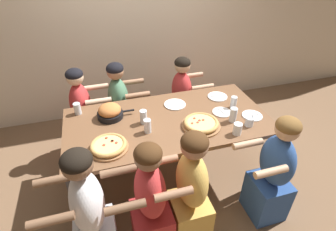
{
  "coord_description": "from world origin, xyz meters",
  "views": [
    {
      "loc": [
        -0.6,
        -2.03,
        2.28
      ],
      "look_at": [
        0.0,
        0.0,
        0.84
      ],
      "focal_mm": 28.0,
      "sensor_mm": 36.0,
      "label": 1
    }
  ],
  "objects_px": {
    "diner_near_midleft": "(150,204)",
    "drinking_glass_d": "(148,127)",
    "drinking_glass_e": "(144,117)",
    "diner_far_midleft": "(120,110)",
    "drinking_glass_a": "(77,109)",
    "diner_far_left": "(84,117)",
    "pizza_board_second": "(109,146)",
    "empty_plate_a": "(222,112)",
    "diner_near_right": "(273,174)",
    "drinking_glass_c": "(233,115)",
    "pizza_board_main": "(201,124)",
    "drinking_glass_f": "(237,130)",
    "empty_plate_c": "(252,116)",
    "diner_near_left": "(91,216)",
    "diner_near_center": "(190,193)",
    "cocktail_glass_blue": "(249,122)",
    "empty_plate_b": "(217,97)",
    "diner_far_midright": "(182,101)",
    "drinking_glass_b": "(233,103)",
    "skillet_bowl": "(110,112)",
    "empty_plate_d": "(175,104)"
  },
  "relations": [
    {
      "from": "drinking_glass_b",
      "to": "drinking_glass_e",
      "type": "relative_size",
      "value": 0.93
    },
    {
      "from": "diner_near_midleft",
      "to": "diner_near_left",
      "type": "distance_m",
      "value": 0.46
    },
    {
      "from": "empty_plate_c",
      "to": "diner_far_left",
      "type": "bearing_deg",
      "value": 151.58
    },
    {
      "from": "drinking_glass_d",
      "to": "diner_near_right",
      "type": "xyz_separation_m",
      "value": [
        1.0,
        -0.59,
        -0.33
      ]
    },
    {
      "from": "drinking_glass_e",
      "to": "diner_far_midleft",
      "type": "height_order",
      "value": "diner_far_midleft"
    },
    {
      "from": "diner_near_right",
      "to": "drinking_glass_c",
      "type": "bearing_deg",
      "value": 17.99
    },
    {
      "from": "empty_plate_d",
      "to": "drinking_glass_e",
      "type": "xyz_separation_m",
      "value": [
        -0.39,
        -0.23,
        0.06
      ]
    },
    {
      "from": "skillet_bowl",
      "to": "diner_near_left",
      "type": "relative_size",
      "value": 0.31
    },
    {
      "from": "diner_near_midleft",
      "to": "diner_far_midright",
      "type": "bearing_deg",
      "value": -27.74
    },
    {
      "from": "pizza_board_second",
      "to": "empty_plate_c",
      "type": "height_order",
      "value": "pizza_board_second"
    },
    {
      "from": "diner_near_left",
      "to": "empty_plate_a",
      "type": "bearing_deg",
      "value": -63.76
    },
    {
      "from": "diner_near_midleft",
      "to": "drinking_glass_d",
      "type": "bearing_deg",
      "value": -12.0
    },
    {
      "from": "drinking_glass_a",
      "to": "drinking_glass_e",
      "type": "relative_size",
      "value": 0.85
    },
    {
      "from": "drinking_glass_c",
      "to": "drinking_glass_a",
      "type": "bearing_deg",
      "value": 158.7
    },
    {
      "from": "drinking_glass_c",
      "to": "diner_near_left",
      "type": "distance_m",
      "value": 1.54
    },
    {
      "from": "diner_near_right",
      "to": "diner_near_left",
      "type": "distance_m",
      "value": 1.59
    },
    {
      "from": "empty_plate_c",
      "to": "drinking_glass_b",
      "type": "relative_size",
      "value": 1.55
    },
    {
      "from": "empty_plate_a",
      "to": "pizza_board_second",
      "type": "bearing_deg",
      "value": -168.86
    },
    {
      "from": "drinking_glass_f",
      "to": "diner_far_midright",
      "type": "distance_m",
      "value": 1.17
    },
    {
      "from": "drinking_glass_c",
      "to": "diner_near_left",
      "type": "relative_size",
      "value": 0.12
    },
    {
      "from": "diner_far_midleft",
      "to": "drinking_glass_c",
      "type": "bearing_deg",
      "value": 47.37
    },
    {
      "from": "drinking_glass_a",
      "to": "diner_far_left",
      "type": "relative_size",
      "value": 0.11
    },
    {
      "from": "drinking_glass_f",
      "to": "empty_plate_a",
      "type": "bearing_deg",
      "value": 86.03
    },
    {
      "from": "empty_plate_a",
      "to": "diner_far_left",
      "type": "bearing_deg",
      "value": 151.63
    },
    {
      "from": "diner_near_center",
      "to": "cocktail_glass_blue",
      "type": "bearing_deg",
      "value": -60.88
    },
    {
      "from": "drinking_glass_a",
      "to": "diner_far_midright",
      "type": "distance_m",
      "value": 1.34
    },
    {
      "from": "empty_plate_a",
      "to": "drinking_glass_d",
      "type": "bearing_deg",
      "value": -173.11
    },
    {
      "from": "cocktail_glass_blue",
      "to": "diner_far_midright",
      "type": "bearing_deg",
      "value": 107.21
    },
    {
      "from": "diner_far_left",
      "to": "diner_far_midright",
      "type": "bearing_deg",
      "value": 90.0
    },
    {
      "from": "empty_plate_b",
      "to": "drinking_glass_f",
      "type": "xyz_separation_m",
      "value": [
        -0.12,
        -0.66,
        0.04
      ]
    },
    {
      "from": "diner_far_midleft",
      "to": "drinking_glass_f",
      "type": "bearing_deg",
      "value": 40.2
    },
    {
      "from": "empty_plate_c",
      "to": "cocktail_glass_blue",
      "type": "height_order",
      "value": "cocktail_glass_blue"
    },
    {
      "from": "empty_plate_b",
      "to": "diner_far_midleft",
      "type": "xyz_separation_m",
      "value": [
        -1.06,
        0.45,
        -0.27
      ]
    },
    {
      "from": "empty_plate_c",
      "to": "drinking_glass_e",
      "type": "distance_m",
      "value": 1.09
    },
    {
      "from": "drinking_glass_c",
      "to": "drinking_glass_f",
      "type": "distance_m",
      "value": 0.2
    },
    {
      "from": "diner_near_right",
      "to": "skillet_bowl",
      "type": "bearing_deg",
      "value": 54.7
    },
    {
      "from": "drinking_glass_e",
      "to": "drinking_glass_c",
      "type": "bearing_deg",
      "value": -14.37
    },
    {
      "from": "diner_near_right",
      "to": "diner_near_midleft",
      "type": "bearing_deg",
      "value": 90.0
    },
    {
      "from": "pizza_board_main",
      "to": "drinking_glass_c",
      "type": "relative_size",
      "value": 2.54
    },
    {
      "from": "empty_plate_b",
      "to": "cocktail_glass_blue",
      "type": "relative_size",
      "value": 2.02
    },
    {
      "from": "empty_plate_a",
      "to": "diner_near_right",
      "type": "relative_size",
      "value": 0.17
    },
    {
      "from": "pizza_board_second",
      "to": "drinking_glass_d",
      "type": "bearing_deg",
      "value": 19.89
    },
    {
      "from": "diner_far_midright",
      "to": "cocktail_glass_blue",
      "type": "bearing_deg",
      "value": 17.21
    },
    {
      "from": "drinking_glass_d",
      "to": "diner_near_center",
      "type": "distance_m",
      "value": 0.7
    },
    {
      "from": "drinking_glass_c",
      "to": "diner_near_midleft",
      "type": "height_order",
      "value": "diner_near_midleft"
    },
    {
      "from": "cocktail_glass_blue",
      "to": "diner_near_center",
      "type": "xyz_separation_m",
      "value": [
        -0.74,
        -0.41,
        -0.29
      ]
    },
    {
      "from": "pizza_board_second",
      "to": "drinking_glass_e",
      "type": "distance_m",
      "value": 0.46
    },
    {
      "from": "drinking_glass_c",
      "to": "drinking_glass_d",
      "type": "xyz_separation_m",
      "value": [
        -0.83,
        0.07,
        -0.01
      ]
    },
    {
      "from": "drinking_glass_e",
      "to": "empty_plate_c",
      "type": "bearing_deg",
      "value": -10.44
    },
    {
      "from": "drinking_glass_d",
      "to": "drinking_glass_c",
      "type": "bearing_deg",
      "value": -4.49
    }
  ]
}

